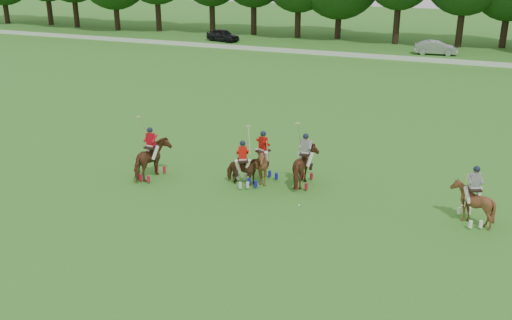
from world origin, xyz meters
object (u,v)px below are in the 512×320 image
at_px(polo_ball, 299,205).
at_px(car_left, 223,35).
at_px(polo_red_b, 243,170).
at_px(polo_red_c, 263,164).
at_px(polo_red_a, 152,160).
at_px(polo_stripe_a, 305,167).
at_px(polo_stripe_b, 472,202).
at_px(car_mid, 436,48).

bearing_deg(polo_ball, car_left, 118.88).
xyz_separation_m(car_left, polo_red_b, (18.61, -38.07, 0.05)).
bearing_deg(polo_ball, polo_red_c, 142.51).
height_order(polo_red_a, polo_red_c, polo_red_a).
xyz_separation_m(polo_red_a, polo_ball, (7.30, -0.46, -0.86)).
bearing_deg(polo_ball, polo_red_b, 158.58).
xyz_separation_m(polo_stripe_a, polo_stripe_b, (7.12, -1.18, -0.05)).
distance_m(car_left, polo_red_a, 41.38).
bearing_deg(polo_red_c, polo_stripe_b, -4.45).
bearing_deg(car_mid, polo_red_b, 165.84).
height_order(polo_red_a, polo_stripe_b, polo_red_a).
height_order(car_left, polo_stripe_a, polo_stripe_a).
xyz_separation_m(car_mid, polo_red_b, (-4.87, -38.07, 0.05)).
bearing_deg(polo_red_a, car_mid, 76.77).
bearing_deg(polo_red_b, polo_red_a, -170.18).
bearing_deg(polo_red_c, polo_stripe_a, 14.93).
bearing_deg(polo_red_b, polo_ball, -21.42).
bearing_deg(polo_red_b, car_mid, 82.71).
bearing_deg(polo_red_c, polo_red_a, -165.44).
xyz_separation_m(car_left, polo_red_c, (19.37, -37.51, 0.23)).
bearing_deg(polo_stripe_b, polo_red_c, 175.55).
bearing_deg(polo_stripe_a, polo_red_c, -165.07).
bearing_deg(polo_stripe_b, polo_ball, -170.90).
bearing_deg(car_mid, car_left, 83.13).
xyz_separation_m(car_left, polo_red_a, (14.36, -38.81, 0.22)).
distance_m(polo_stripe_a, polo_stripe_b, 7.21).
bearing_deg(polo_red_a, polo_stripe_b, 2.48).
relative_size(car_left, polo_red_a, 1.35).
relative_size(car_mid, polo_stripe_b, 1.77).
xyz_separation_m(car_left, polo_stripe_a, (21.19, -37.03, 0.21)).
bearing_deg(polo_red_b, polo_stripe_b, -0.78).
relative_size(polo_red_b, polo_ball, 29.61).
bearing_deg(car_mid, polo_ball, 170.47).
distance_m(car_left, car_mid, 23.49).
distance_m(polo_red_a, polo_red_c, 5.17).
relative_size(car_mid, polo_ball, 46.32).
height_order(car_mid, polo_stripe_a, polo_stripe_a).
bearing_deg(car_left, polo_stripe_a, -134.13).
bearing_deg(car_left, car_mid, -73.91).
distance_m(car_left, polo_red_c, 42.22).
relative_size(polo_red_a, polo_stripe_a, 1.01).
relative_size(polo_red_c, polo_stripe_b, 1.06).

